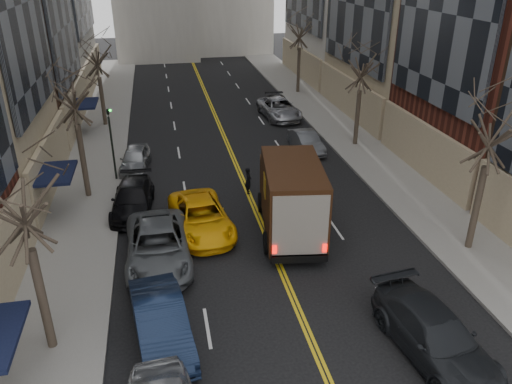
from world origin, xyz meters
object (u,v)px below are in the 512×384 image
(ups_truck, at_px, (291,197))
(taxi, at_px, (201,217))
(pedestrian, at_px, (248,180))
(observer_sedan, at_px, (434,335))

(ups_truck, distance_m, taxi, 4.44)
(taxi, height_order, pedestrian, pedestrian)
(observer_sedan, xyz_separation_m, pedestrian, (-3.79, 13.60, -0.03))
(ups_truck, xyz_separation_m, pedestrian, (-1.19, 4.69, -1.10))
(observer_sedan, distance_m, pedestrian, 14.12)
(pedestrian, bearing_deg, ups_truck, -163.95)
(observer_sedan, relative_size, taxi, 1.04)
(pedestrian, bearing_deg, observer_sedan, -162.60)
(taxi, bearing_deg, ups_truck, -19.15)
(taxi, distance_m, pedestrian, 4.83)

